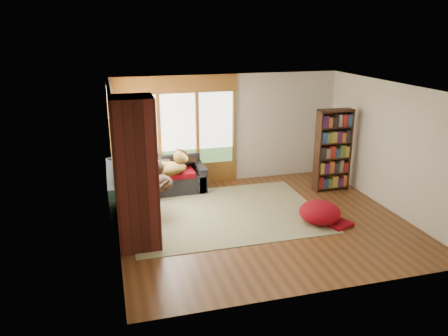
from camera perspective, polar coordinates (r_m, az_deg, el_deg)
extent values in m
plane|color=#522E16|center=(8.68, 4.99, -6.89)|extent=(5.50, 5.50, 0.00)
plane|color=white|center=(7.94, 5.51, 10.38)|extent=(5.50, 5.50, 0.00)
cube|color=silver|center=(10.52, 0.50, 5.15)|extent=(5.50, 0.04, 2.60)
cube|color=silver|center=(6.08, 13.44, -5.22)|extent=(5.50, 0.04, 2.60)
cube|color=silver|center=(7.73, -14.26, -0.22)|extent=(0.04, 5.00, 2.60)
cube|color=silver|center=(9.51, 21.00, 2.53)|extent=(0.04, 5.00, 2.60)
cube|color=#925F25|center=(10.22, -5.96, 4.96)|extent=(2.82, 0.10, 1.90)
cube|color=white|center=(10.22, -5.96, 4.96)|extent=(2.54, 0.09, 1.62)
cube|color=#925F25|center=(8.87, -14.31, 2.46)|extent=(0.10, 2.62, 1.90)
cube|color=white|center=(8.87, -14.31, 2.46)|extent=(0.09, 2.36, 1.62)
cube|color=#829555|center=(9.58, -14.46, 6.05)|extent=(0.03, 0.72, 0.90)
cube|color=#471914|center=(7.41, -11.48, -0.81)|extent=(0.70, 0.70, 2.60)
cube|color=black|center=(10.09, -7.88, -2.06)|extent=(2.20, 0.90, 0.42)
cube|color=black|center=(10.29, -8.23, 0.68)|extent=(2.20, 0.20, 0.38)
cube|color=black|center=(10.22, -2.34, -1.09)|extent=(0.20, 0.90, 0.60)
cube|color=#9A0611|center=(9.87, -8.42, -0.87)|extent=(1.90, 0.66, 0.12)
cube|color=black|center=(9.43, -11.26, -3.71)|extent=(0.90, 2.20, 0.42)
cube|color=black|center=(9.28, -13.57, -1.59)|extent=(0.20, 2.20, 0.38)
cube|color=black|center=(8.47, -10.77, -5.58)|extent=(0.90, 0.20, 0.60)
cube|color=#9A0611|center=(9.01, -10.43, -2.85)|extent=(0.66, 1.20, 0.12)
cube|color=#9A0611|center=(9.90, -10.94, -0.95)|extent=(0.66, 0.66, 0.12)
cube|color=beige|center=(8.97, 0.10, -5.90)|extent=(3.81, 2.91, 0.01)
cube|color=#361D12|center=(10.46, 15.88, 2.39)|extent=(0.04, 0.27, 1.89)
cube|color=#361D12|center=(10.10, 12.11, 2.12)|extent=(0.04, 0.27, 1.89)
cube|color=#361D12|center=(10.38, 13.70, 2.44)|extent=(0.81, 0.02, 1.89)
cube|color=#361D12|center=(10.54, 13.67, -2.38)|extent=(0.73, 0.25, 0.03)
cube|color=#361D12|center=(10.43, 13.81, -0.54)|extent=(0.73, 0.25, 0.03)
cube|color=#361D12|center=(10.32, 13.96, 1.35)|extent=(0.73, 0.25, 0.03)
cube|color=#361D12|center=(10.23, 14.11, 3.27)|extent=(0.73, 0.25, 0.03)
cube|color=#361D12|center=(10.14, 14.26, 5.23)|extent=(0.73, 0.25, 0.03)
cube|color=#361D12|center=(10.07, 14.42, 7.22)|extent=(0.73, 0.25, 0.03)
cube|color=#726659|center=(10.26, 14.08, 2.22)|extent=(0.69, 0.19, 1.73)
ellipsoid|color=#9A0611|center=(8.68, 12.42, -5.58)|extent=(0.90, 0.90, 0.43)
ellipsoid|color=brown|center=(9.65, -7.24, 0.37)|extent=(0.91, 0.70, 0.27)
sphere|color=brown|center=(9.72, -5.66, 1.36)|extent=(0.39, 0.39, 0.33)
cone|color=brown|center=(9.66, -5.98, 2.06)|extent=(0.14, 0.14, 0.14)
ellipsoid|color=black|center=(8.84, -8.40, -1.43)|extent=(0.57, 0.82, 0.26)
sphere|color=black|center=(9.07, -8.82, -0.11)|extent=(0.34, 0.34, 0.32)
cone|color=black|center=(8.98, -8.79, 0.56)|extent=(0.13, 0.13, 0.14)
cube|color=#2E221A|center=(10.21, -4.28, 1.60)|extent=(0.45, 0.12, 0.45)
cube|color=#2E221A|center=(10.12, -7.61, 1.34)|extent=(0.45, 0.12, 0.45)
cube|color=#2E221A|center=(9.61, -12.72, 0.14)|extent=(0.45, 0.12, 0.45)
cube|color=#2E221A|center=(8.57, -12.32, -2.04)|extent=(0.45, 0.12, 0.45)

